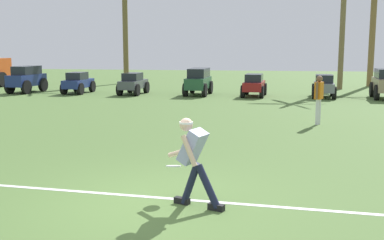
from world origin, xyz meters
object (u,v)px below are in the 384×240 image
object	(u,v)px
parked_car_slot_a	(27,78)
parked_car_slot_b	(78,82)
parked_car_slot_c	(133,83)
parked_car_slot_e	(254,85)
frisbee_thrower	(193,157)
parked_car_slot_d	(198,81)
teammate_near_sideline	(319,95)
parked_car_slot_f	(324,86)
palm_tree_left_of_centre	(343,11)
palm_tree_right_of_centre	(373,25)
frisbee_in_flight	(174,166)
palm_tree_far_left	(125,20)

from	to	relation	value
parked_car_slot_a	parked_car_slot_b	bearing A→B (deg)	-0.52
parked_car_slot_c	parked_car_slot_e	world-z (taller)	same
frisbee_thrower	parked_car_slot_d	distance (m)	16.94
teammate_near_sideline	parked_car_slot_f	world-z (taller)	teammate_near_sideline
frisbee_thrower	palm_tree_left_of_centre	size ratio (longest dim) A/B	0.19
frisbee_thrower	palm_tree_right_of_centre	distance (m)	24.70
parked_car_slot_f	palm_tree_right_of_centre	world-z (taller)	palm_tree_right_of_centre
frisbee_in_flight	parked_car_slot_f	xyz separation A→B (m)	(4.40, 16.13, 0.02)
parked_car_slot_c	teammate_near_sideline	bearing A→B (deg)	-44.94
parked_car_slot_b	palm_tree_right_of_centre	bearing A→B (deg)	22.32
palm_tree_far_left	parked_car_slot_a	bearing A→B (deg)	-116.96
parked_car_slot_e	palm_tree_far_left	world-z (taller)	palm_tree_far_left
parked_car_slot_c	parked_car_slot_f	world-z (taller)	same
frisbee_thrower	parked_car_slot_d	bearing A→B (deg)	97.15
parked_car_slot_d	palm_tree_far_left	size ratio (longest dim) A/B	0.35
palm_tree_right_of_centre	parked_car_slot_e	bearing A→B (deg)	-135.38
parked_car_slot_b	parked_car_slot_f	xyz separation A→B (m)	(12.47, -0.24, 0.00)
palm_tree_far_left	palm_tree_right_of_centre	world-z (taller)	palm_tree_far_left
frisbee_thrower	teammate_near_sideline	xyz separation A→B (m)	(2.85, 8.34, 0.15)
parked_car_slot_d	parked_car_slot_f	distance (m)	6.14
frisbee_in_flight	teammate_near_sideline	distance (m)	8.61
palm_tree_right_of_centre	parked_car_slot_d	bearing A→B (deg)	-146.13
frisbee_in_flight	palm_tree_far_left	xyz separation A→B (m)	(-7.43, 23.25, 3.56)
parked_car_slot_b	palm_tree_far_left	world-z (taller)	palm_tree_far_left
parked_car_slot_f	palm_tree_left_of_centre	bearing A→B (deg)	72.46
parked_car_slot_a	palm_tree_far_left	size ratio (longest dim) A/B	0.35
palm_tree_far_left	palm_tree_left_of_centre	xyz separation A→B (m)	(13.27, -2.58, 0.29)
frisbee_in_flight	parked_car_slot_c	world-z (taller)	parked_car_slot_c
teammate_near_sideline	parked_car_slot_d	world-z (taller)	teammate_near_sideline
parked_car_slot_b	palm_tree_right_of_centre	size ratio (longest dim) A/B	0.36
palm_tree_left_of_centre	palm_tree_right_of_centre	world-z (taller)	palm_tree_left_of_centre
frisbee_thrower	parked_car_slot_f	bearing A→B (deg)	76.30
palm_tree_far_left	palm_tree_left_of_centre	size ratio (longest dim) A/B	0.96
parked_car_slot_b	parked_car_slot_d	world-z (taller)	parked_car_slot_d
parked_car_slot_d	parked_car_slot_e	size ratio (longest dim) A/B	1.08
parked_car_slot_f	palm_tree_right_of_centre	size ratio (longest dim) A/B	0.36
teammate_near_sideline	parked_car_slot_e	size ratio (longest dim) A/B	0.69
parked_car_slot_c	frisbee_thrower	bearing A→B (deg)	-71.84
frisbee_in_flight	parked_car_slot_b	xyz separation A→B (m)	(-8.06, 16.37, 0.02)
teammate_near_sideline	parked_car_slot_b	distance (m)	14.08
parked_car_slot_b	parked_car_slot_c	bearing A→B (deg)	-2.21
parked_car_slot_b	parked_car_slot_e	bearing A→B (deg)	-1.40
parked_car_slot_b	palm_tree_far_left	bearing A→B (deg)	84.79
palm_tree_far_left	palm_tree_right_of_centre	size ratio (longest dim) A/B	1.11
parked_car_slot_f	palm_tree_far_left	bearing A→B (deg)	148.97
parked_car_slot_a	parked_car_slot_f	distance (m)	15.33
frisbee_thrower	parked_car_slot_a	distance (m)	20.22
frisbee_thrower	frisbee_in_flight	size ratio (longest dim) A/B	5.01
frisbee_in_flight	teammate_near_sideline	world-z (taller)	teammate_near_sideline
parked_car_slot_f	palm_tree_right_of_centre	distance (m)	8.30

